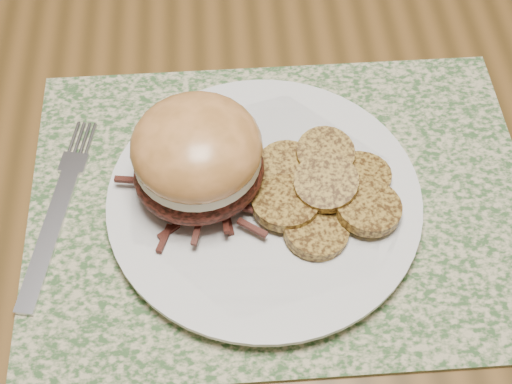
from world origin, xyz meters
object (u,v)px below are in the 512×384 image
(dinner_plate, at_px, (264,201))
(pork_sandwich, at_px, (198,157))
(dining_table, at_px, (444,87))
(fork, at_px, (58,209))

(dinner_plate, relative_size, pork_sandwich, 1.77)
(dining_table, bearing_deg, fork, -154.23)
(dinner_plate, height_order, fork, dinner_plate)
(dining_table, xyz_separation_m, pork_sandwich, (-0.28, -0.19, 0.14))
(pork_sandwich, height_order, fork, pork_sandwich)
(pork_sandwich, relative_size, fork, 0.73)
(pork_sandwich, bearing_deg, dining_table, 10.96)
(dinner_plate, xyz_separation_m, pork_sandwich, (-0.06, 0.01, 0.05))
(dining_table, relative_size, dinner_plate, 5.77)
(dining_table, height_order, dinner_plate, dinner_plate)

